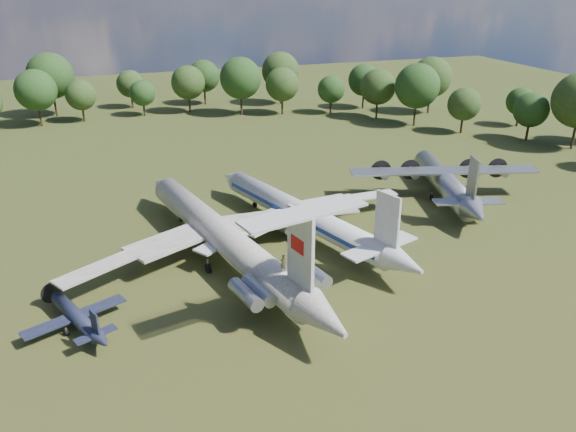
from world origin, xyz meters
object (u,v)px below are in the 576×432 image
object	(u,v)px
il62_airliner	(223,241)
an12_transport	(444,185)
tu104_jet	(302,218)
small_prop_west	(77,320)
person_on_il62	(283,263)

from	to	relation	value
il62_airliner	an12_transport	bearing A→B (deg)	0.95
tu104_jet	small_prop_west	distance (m)	32.62
tu104_jet	small_prop_west	xyz separation A→B (m)	(-29.37, -14.13, -1.19)
il62_airliner	an12_transport	world-z (taller)	il62_airliner
small_prop_west	il62_airliner	bearing A→B (deg)	6.09
small_prop_west	an12_transport	bearing A→B (deg)	-4.33
il62_airliner	tu104_jet	distance (m)	12.80
small_prop_west	person_on_il62	bearing A→B (deg)	-35.14
il62_airliner	tu104_jet	bearing A→B (deg)	6.49
an12_transport	small_prop_west	bearing A→B (deg)	-145.18
person_on_il62	tu104_jet	bearing A→B (deg)	-137.22
tu104_jet	small_prop_west	world-z (taller)	tu104_jet
person_on_il62	il62_airliner	bearing A→B (deg)	-98.56
il62_airliner	person_on_il62	size ratio (longest dim) A/B	26.95
small_prop_west	tu104_jet	bearing A→B (deg)	2.13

